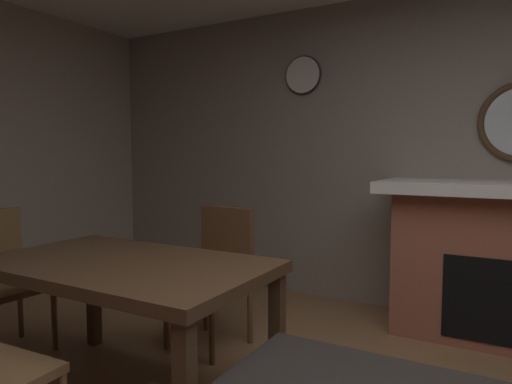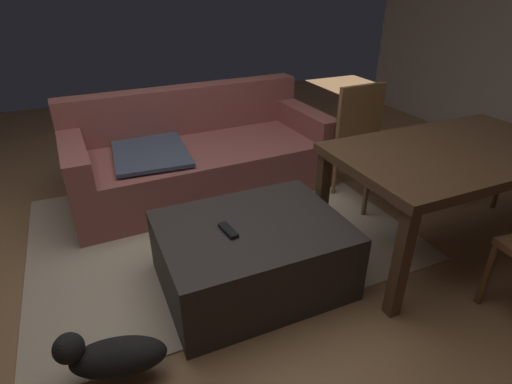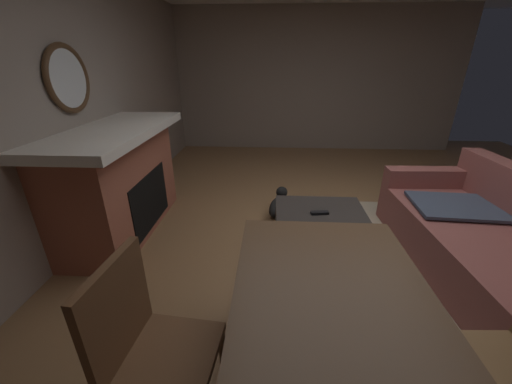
{
  "view_description": "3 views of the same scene",
  "coord_description": "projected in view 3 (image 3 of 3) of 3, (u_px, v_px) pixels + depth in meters",
  "views": [
    {
      "loc": [
        -0.18,
        1.27,
        1.29
      ],
      "look_at": [
        0.99,
        -0.81,
        1.1
      ],
      "focal_mm": 31.85,
      "sensor_mm": 36.0,
      "label": 1
    },
    {
      "loc": [
        -0.52,
        -2.05,
        1.68
      ],
      "look_at": [
        0.18,
        -0.5,
        0.77
      ],
      "focal_mm": 28.33,
      "sensor_mm": 36.0,
      "label": 2
    },
    {
      "loc": [
        2.49,
        -0.72,
        1.69
      ],
      "look_at": [
        0.07,
        -0.85,
        0.61
      ],
      "focal_mm": 20.87,
      "sensor_mm": 36.0,
      "label": 3
    }
  ],
  "objects": [
    {
      "name": "ottoman_coffee_table",
      "position": [
        322.0,
        243.0,
        2.61
      ],
      "size": [
        1.06,
        0.81,
        0.42
      ],
      "primitive_type": "cube",
      "color": "#2D2826",
      "rests_on": "ground"
    },
    {
      "name": "floor",
      "position": [
        343.0,
        248.0,
        2.92
      ],
      "size": [
        8.85,
        8.85,
        0.0
      ],
      "primitive_type": "plane",
      "color": "olive"
    },
    {
      "name": "wall_back_fireplace_side",
      "position": [
        48.0,
        110.0,
        2.52
      ],
      "size": [
        7.77,
        0.12,
        2.59
      ],
      "primitive_type": "cube",
      "color": "gray",
      "rests_on": "ground"
    },
    {
      "name": "couch",
      "position": [
        496.0,
        247.0,
        2.42
      ],
      "size": [
        2.19,
        1.07,
        0.83
      ],
      "color": "#8C4C47",
      "rests_on": "ground"
    },
    {
      "name": "tv_remote",
      "position": [
        320.0,
        213.0,
        2.66
      ],
      "size": [
        0.07,
        0.17,
        0.02
      ],
      "primitive_type": "cube",
      "rotation": [
        0.0,
        0.0,
        0.13
      ],
      "color": "black",
      "rests_on": "ottoman_coffee_table"
    },
    {
      "name": "small_dog",
      "position": [
        279.0,
        205.0,
        3.44
      ],
      "size": [
        0.49,
        0.28,
        0.26
      ],
      "color": "black",
      "rests_on": "ground"
    },
    {
      "name": "fireplace",
      "position": [
        120.0,
        181.0,
        3.02
      ],
      "size": [
        1.81,
        0.76,
        1.11
      ],
      "color": "#9E5642",
      "rests_on": "ground"
    },
    {
      "name": "dining_table",
      "position": [
        337.0,
        330.0,
        1.24
      ],
      "size": [
        1.52,
        0.89,
        0.74
      ],
      "color": "#513823",
      "rests_on": "ground"
    },
    {
      "name": "area_rug",
      "position": [
        394.0,
        265.0,
        2.66
      ],
      "size": [
        2.6,
        2.0,
        0.01
      ],
      "primitive_type": "cube",
      "color": "tan",
      "rests_on": "ground"
    },
    {
      "name": "dining_chair_south",
      "position": [
        146.0,
        341.0,
        1.34
      ],
      "size": [
        0.48,
        0.48,
        0.93
      ],
      "color": "brown",
      "rests_on": "ground"
    },
    {
      "name": "round_wall_mirror",
      "position": [
        68.0,
        79.0,
        2.64
      ],
      "size": [
        0.59,
        0.05,
        0.59
      ],
      "color": "#4C331E"
    },
    {
      "name": "wall_left",
      "position": [
        311.0,
        82.0,
        5.75
      ],
      "size": [
        0.12,
        5.66,
        2.59
      ],
      "primitive_type": "cube",
      "color": "gray",
      "rests_on": "ground"
    }
  ]
}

